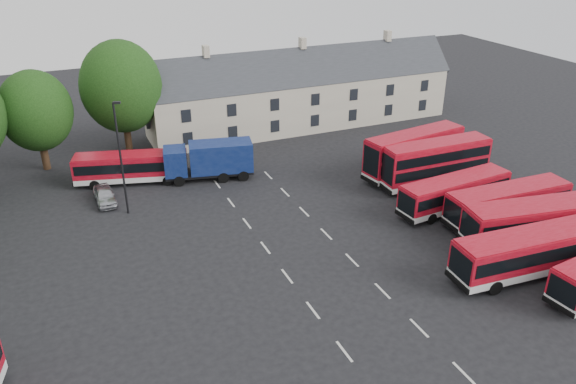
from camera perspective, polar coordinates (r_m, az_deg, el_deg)
name	(u,v)px	position (r m, az deg, el deg)	size (l,w,h in m)	color
ground	(299,292)	(36.70, 1.17, -10.17)	(140.00, 140.00, 0.00)	black
lane_markings	(320,268)	(39.08, 3.30, -7.71)	(5.15, 33.80, 0.01)	beige
terrace_houses	(302,93)	(65.25, 1.42, 10.06)	(35.70, 7.13, 10.06)	beige
bus_row_b	(532,250)	(40.74, 23.53, -5.42)	(11.35, 3.36, 3.17)	silver
bus_row_c	(541,219)	(44.93, 24.30, -2.52)	(11.85, 4.57, 3.27)	silver
bus_row_d	(508,201)	(47.23, 21.44, -0.87)	(10.53, 2.78, 2.96)	silver
bus_row_e	(455,191)	(47.77, 16.60, 0.11)	(10.23, 3.14, 2.85)	silver
bus_dd_south	(436,161)	(51.60, 14.78, 3.08)	(10.16, 2.53, 4.15)	silver
bus_dd_north	(414,151)	(53.34, 12.67, 4.10)	(10.50, 3.81, 4.21)	silver
bus_north	(131,166)	(52.56, -15.65, 2.60)	(10.19, 4.86, 2.81)	silver
box_truck	(210,159)	(51.87, -7.93, 3.34)	(8.30, 4.13, 3.48)	black
silver_car	(105,195)	(49.86, -18.13, -0.32)	(1.60, 3.98, 1.35)	#B2B4BA
lamppost	(121,156)	(45.76, -16.63, 3.51)	(0.65, 0.42, 9.42)	black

